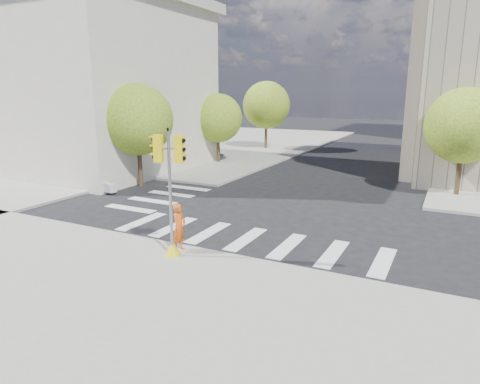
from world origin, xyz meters
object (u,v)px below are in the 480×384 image
object	(u,v)px
lamp_far	(470,106)
traffic_signal	(171,203)
photographer	(179,227)
lamp_near	(474,113)
planter_wall	(79,183)

from	to	relation	value
lamp_far	traffic_signal	size ratio (longest dim) A/B	1.78
lamp_far	traffic_signal	world-z (taller)	lamp_far
lamp_far	photographer	world-z (taller)	lamp_far
traffic_signal	photographer	size ratio (longest dim) A/B	2.54
lamp_near	photographer	distance (m)	21.21
traffic_signal	planter_wall	distance (m)	13.64
lamp_near	lamp_far	bearing A→B (deg)	90.00
lamp_near	planter_wall	world-z (taller)	lamp_near
lamp_far	lamp_near	bearing A→B (deg)	-90.00
traffic_signal	photographer	bearing A→B (deg)	81.15
lamp_near	traffic_signal	size ratio (longest dim) A/B	1.78
traffic_signal	photographer	world-z (taller)	traffic_signal
traffic_signal	lamp_near	bearing A→B (deg)	51.13
photographer	planter_wall	bearing A→B (deg)	58.78
traffic_signal	lamp_far	bearing A→B (deg)	61.58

